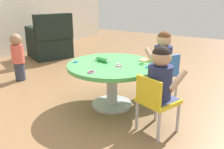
{
  "coord_description": "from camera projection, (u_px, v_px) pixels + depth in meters",
  "views": [
    {
      "loc": [
        -2.07,
        -1.27,
        1.19
      ],
      "look_at": [
        0.0,
        0.0,
        0.37
      ],
      "focal_mm": 38.24,
      "sensor_mm": 36.0,
      "label": 1
    }
  ],
  "objects": [
    {
      "name": "cookie_cutter_1",
      "position": [
        142.0,
        64.0,
        2.5
      ],
      "size": [
        0.06,
        0.06,
        0.01
      ],
      "primitive_type": "torus",
      "color": "#4CB259",
      "rests_on": "craft_table"
    },
    {
      "name": "ground_plane",
      "position": [
        112.0,
        105.0,
        2.69
      ],
      "size": [
        10.0,
        10.0,
        0.0
      ],
      "primitive_type": "plane",
      "color": "olive"
    },
    {
      "name": "child_chair_left",
      "position": [
        156.0,
        101.0,
        2.08
      ],
      "size": [
        0.38,
        0.38,
        0.54
      ],
      "color": "#B7B7BC",
      "rests_on": "ground"
    },
    {
      "name": "toddler_standing",
      "position": [
        18.0,
        56.0,
        3.36
      ],
      "size": [
        0.17,
        0.17,
        0.67
      ],
      "color": "#33384C",
      "rests_on": "ground"
    },
    {
      "name": "cookie_cutter_3",
      "position": [
        76.0,
        62.0,
        2.58
      ],
      "size": [
        0.06,
        0.06,
        0.01
      ],
      "primitive_type": "torus",
      "color": "#3F99D8",
      "rests_on": "craft_table"
    },
    {
      "name": "playdough_blob_0",
      "position": [
        145.0,
        60.0,
        2.64
      ],
      "size": [
        0.13,
        0.13,
        0.02
      ],
      "primitive_type": "cylinder",
      "color": "#F2CC72",
      "rests_on": "craft_table"
    },
    {
      "name": "seated_child_right",
      "position": [
        163.0,
        53.0,
        2.78
      ],
      "size": [
        0.41,
        0.44,
        0.51
      ],
      "color": "#3F4772",
      "rests_on": "ground"
    },
    {
      "name": "craft_scissors",
      "position": [
        118.0,
        66.0,
        2.45
      ],
      "size": [
        0.14,
        0.12,
        0.01
      ],
      "color": "silver",
      "rests_on": "craft_table"
    },
    {
      "name": "armchair_dark",
      "position": [
        50.0,
        42.0,
        4.62
      ],
      "size": [
        0.93,
        0.94,
        0.85
      ],
      "color": "black",
      "rests_on": "ground"
    },
    {
      "name": "cookie_cutter_0",
      "position": [
        148.0,
        67.0,
        2.39
      ],
      "size": [
        0.05,
        0.05,
        0.01
      ],
      "primitive_type": "torus",
      "color": "#3F99D8",
      "rests_on": "craft_table"
    },
    {
      "name": "rolling_pin",
      "position": [
        102.0,
        59.0,
        2.59
      ],
      "size": [
        0.08,
        0.23,
        0.05
      ],
      "color": "green",
      "rests_on": "craft_table"
    },
    {
      "name": "craft_table",
      "position": [
        112.0,
        73.0,
        2.56
      ],
      "size": [
        0.96,
        0.96,
        0.49
      ],
      "color": "silver",
      "rests_on": "ground"
    },
    {
      "name": "cookie_cutter_2",
      "position": [
        91.0,
        72.0,
        2.25
      ],
      "size": [
        0.07,
        0.07,
        0.01
      ],
      "primitive_type": "torus",
      "color": "#D83FA5",
      "rests_on": "craft_table"
    },
    {
      "name": "seated_child_left",
      "position": [
        160.0,
        75.0,
        2.03
      ],
      "size": [
        0.42,
        0.37,
        0.51
      ],
      "color": "#3F4772",
      "rests_on": "ground"
    },
    {
      "name": "child_chair_right",
      "position": [
        164.0,
        73.0,
        2.82
      ],
      "size": [
        0.42,
        0.42,
        0.54
      ],
      "color": "#B7B7BC",
      "rests_on": "ground"
    }
  ]
}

